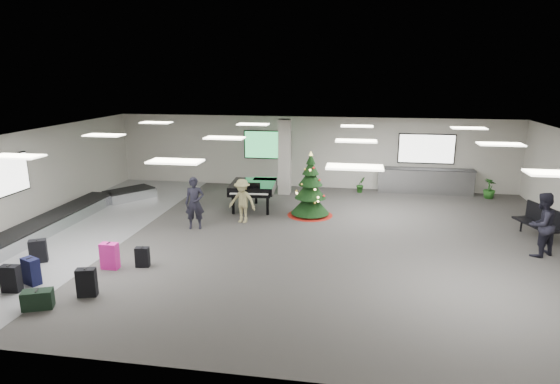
% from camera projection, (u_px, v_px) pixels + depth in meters
% --- Properties ---
extents(ground, '(18.00, 18.00, 0.00)m').
position_uv_depth(ground, '(288.00, 238.00, 14.82)').
color(ground, '#3A3734').
rests_on(ground, ground).
extents(room_envelope, '(18.02, 14.02, 3.21)m').
position_uv_depth(room_envelope, '(280.00, 161.00, 14.94)').
color(room_envelope, '#B4AFA4').
rests_on(room_envelope, ground).
extents(baggage_carousel, '(2.28, 9.71, 0.43)m').
position_uv_depth(baggage_carousel, '(61.00, 220.00, 15.93)').
color(baggage_carousel, silver).
rests_on(baggage_carousel, ground).
extents(service_counter, '(4.05, 0.65, 1.08)m').
position_uv_depth(service_counter, '(425.00, 181.00, 20.24)').
color(service_counter, silver).
rests_on(service_counter, ground).
extents(suitcase_0, '(0.44, 0.27, 0.68)m').
position_uv_depth(suitcase_0, '(11.00, 279.00, 11.10)').
color(suitcase_0, black).
rests_on(suitcase_0, ground).
extents(suitcase_1, '(0.48, 0.34, 0.70)m').
position_uv_depth(suitcase_1, '(87.00, 282.00, 10.89)').
color(suitcase_1, black).
rests_on(suitcase_1, ground).
extents(pink_suitcase, '(0.46, 0.26, 0.73)m').
position_uv_depth(pink_suitcase, '(110.00, 256.00, 12.42)').
color(pink_suitcase, '#E81E96').
rests_on(pink_suitcase, ground).
extents(suitcase_3, '(0.39, 0.25, 0.56)m').
position_uv_depth(suitcase_3, '(142.00, 257.00, 12.56)').
color(suitcase_3, black).
rests_on(suitcase_3, ground).
extents(navy_suitcase, '(0.51, 0.41, 0.70)m').
position_uv_depth(navy_suitcase, '(31.00, 271.00, 11.50)').
color(navy_suitcase, black).
rests_on(navy_suitcase, ground).
extents(green_duffel, '(0.71, 0.54, 0.45)m').
position_uv_depth(green_duffel, '(38.00, 300.00, 10.34)').
color(green_duffel, black).
rests_on(green_duffel, ground).
extents(suitcase_8, '(0.51, 0.43, 0.67)m').
position_uv_depth(suitcase_8, '(38.00, 251.00, 12.84)').
color(suitcase_8, black).
rests_on(suitcase_8, ground).
extents(christmas_tree, '(1.67, 1.67, 2.38)m').
position_uv_depth(christmas_tree, '(310.00, 194.00, 17.00)').
color(christmas_tree, '#6B0D09').
rests_on(christmas_tree, ground).
extents(grand_piano, '(1.79, 2.23, 1.21)m').
position_uv_depth(grand_piano, '(253.00, 187.00, 17.75)').
color(grand_piano, black).
rests_on(grand_piano, ground).
extents(bench, '(1.06, 1.72, 1.04)m').
position_uv_depth(bench, '(540.00, 221.00, 14.65)').
color(bench, black).
rests_on(bench, ground).
extents(traveler_a, '(0.72, 0.55, 1.75)m').
position_uv_depth(traveler_a, '(195.00, 203.00, 15.53)').
color(traveler_a, black).
rests_on(traveler_a, ground).
extents(traveler_b, '(1.10, 0.79, 1.55)m').
position_uv_depth(traveler_b, '(242.00, 201.00, 16.20)').
color(traveler_b, '#978E5D').
rests_on(traveler_b, ground).
extents(traveler_bench, '(1.14, 1.09, 1.86)m').
position_uv_depth(traveler_bench, '(541.00, 225.00, 13.18)').
color(traveler_bench, black).
rests_on(traveler_bench, ground).
extents(potted_plant_left, '(0.50, 0.48, 0.71)m').
position_uv_depth(potted_plant_left, '(361.00, 185.00, 20.40)').
color(potted_plant_left, '#174114').
rests_on(potted_plant_left, ground).
extents(potted_plant_right, '(0.67, 0.67, 0.85)m').
position_uv_depth(potted_plant_right, '(490.00, 188.00, 19.42)').
color(potted_plant_right, '#174114').
rests_on(potted_plant_right, ground).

